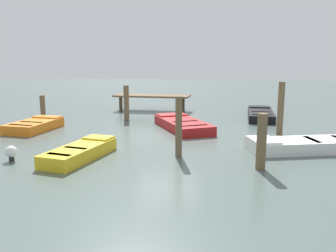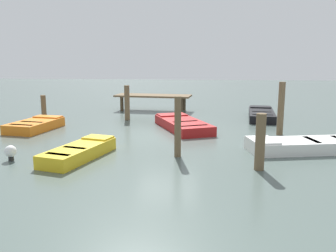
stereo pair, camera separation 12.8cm
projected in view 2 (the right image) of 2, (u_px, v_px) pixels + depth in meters
name	position (u px, v px, depth m)	size (l,w,h in m)	color
ground_plane	(168.00, 134.00, 14.56)	(80.00, 80.00, 0.00)	#4C5B56
dock_segment	(153.00, 97.00, 21.17)	(4.66, 2.01, 0.95)	brown
rowboat_red	(183.00, 124.00, 15.64)	(2.90, 4.08, 0.46)	maroon
rowboat_orange	(35.00, 125.00, 15.43)	(1.79, 2.80, 0.46)	orange
rowboat_white	(303.00, 145.00, 11.82)	(3.92, 2.09, 0.46)	silver
rowboat_black	(261.00, 114.00, 18.42)	(1.66, 3.81, 0.46)	black
rowboat_yellow	(79.00, 151.00, 11.02)	(1.72, 3.08, 0.46)	gold
mooring_piling_far_right	(44.00, 108.00, 17.61)	(0.25, 0.25, 1.30)	brown
mooring_piling_center	(127.00, 103.00, 17.85)	(0.27, 0.27, 1.77)	brown
mooring_piling_mid_left	(281.00, 109.00, 14.28)	(0.26, 0.26, 2.17)	brown
mooring_piling_mid_right	(260.00, 142.00, 9.74)	(0.27, 0.27, 1.60)	brown
mooring_piling_far_left	(178.00, 127.00, 11.06)	(0.21, 0.21, 1.93)	brown
marker_buoy	(11.00, 152.00, 10.72)	(0.36, 0.36, 0.48)	#262626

